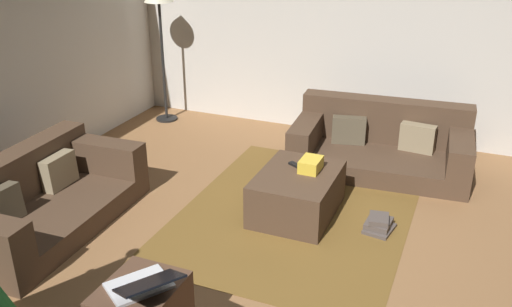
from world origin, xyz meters
TOP-DOWN VIEW (x-y plane):
  - ground_plane at (0.00, 0.00)m, footprint 6.40×6.40m
  - corner_partition at (3.14, 0.00)m, footprint 0.12×6.40m
  - couch_left at (-0.11, 2.25)m, footprint 1.83×0.99m
  - couch_right at (2.26, -0.27)m, footprint 1.09×1.88m
  - ottoman at (0.94, 0.23)m, footprint 0.89×0.67m
  - gift_box at (1.05, 0.15)m, footprint 0.24×0.18m
  - tv_remote at (1.08, 0.29)m, footprint 0.12×0.16m
  - laptop at (-1.11, 0.49)m, footprint 0.53×0.55m
  - book_stack at (0.93, -0.52)m, footprint 0.31×0.26m
  - corner_lamp at (2.65, 2.62)m, footprint 0.36×0.36m
  - area_rug at (0.94, 0.23)m, footprint 2.60×2.00m

SIDE VIEW (x-z plane):
  - ground_plane at x=0.00m, z-range 0.00..0.00m
  - area_rug at x=0.94m, z-range 0.00..0.01m
  - book_stack at x=0.93m, z-range -0.01..0.12m
  - ottoman at x=0.94m, z-range 0.00..0.40m
  - couch_left at x=-0.11m, z-range -0.07..0.56m
  - couch_right at x=2.26m, z-range -0.09..0.59m
  - tv_remote at x=1.08m, z-range 0.40..0.42m
  - gift_box at x=1.05m, z-range 0.40..0.51m
  - laptop at x=-1.11m, z-range 0.46..0.65m
  - corner_partition at x=3.14m, z-range 0.00..2.60m
  - corner_lamp at x=2.65m, z-range 0.63..2.39m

